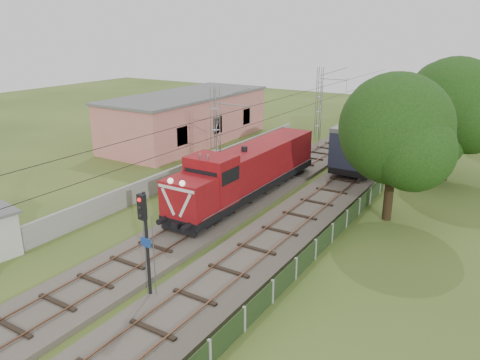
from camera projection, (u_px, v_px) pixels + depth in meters
The scene contains 13 objects.
ground at pixel (137, 263), 25.21m from camera, with size 140.00×140.00×0.00m, color #3A541F.
track_main at pixel (211, 217), 30.81m from camera, with size 4.20×70.00×0.45m.
track_side at pixel (350, 178), 38.83m from camera, with size 4.20×80.00×0.45m.
catenary at pixel (216, 140), 35.11m from camera, with size 3.31×70.00×8.00m.
boundary_wall at pixel (181, 174), 37.92m from camera, with size 0.25×40.00×1.50m, color #9E9E99.
station_building at pixel (188, 118), 51.26m from camera, with size 8.40×20.40×5.22m.
fence at pixel (296, 269), 23.46m from camera, with size 0.12×32.00×1.20m.
locomotive at pixel (248, 171), 33.99m from camera, with size 2.91×16.63×4.22m.
coach_rake at pixel (448, 87), 76.15m from camera, with size 3.24×96.64×3.74m.
signal_post at pixel (145, 228), 20.71m from camera, with size 0.59×0.46×5.33m.
tree_a at pixel (397, 130), 29.10m from camera, with size 7.42×7.07×9.62m.
tree_b at pixel (455, 105), 36.91m from camera, with size 7.73×7.36×10.02m.
tree_c at pixel (432, 134), 36.87m from camera, with size 5.06×4.82×6.56m.
Camera 1 is at (16.58, -16.25, 12.18)m, focal length 35.00 mm.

